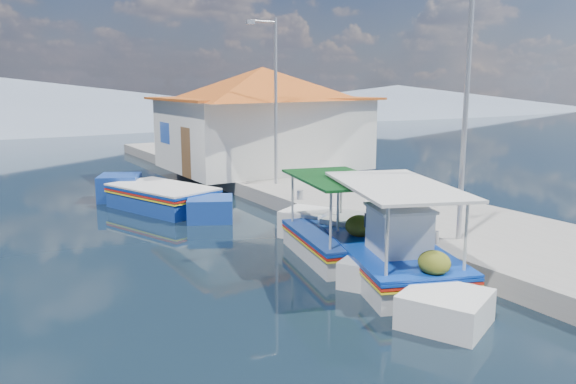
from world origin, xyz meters
TOP-DOWN VIEW (x-y plane):
  - ground at (0.00, 0.00)m, footprint 160.00×160.00m
  - quay at (5.90, 6.00)m, footprint 5.00×44.00m
  - bollards at (3.80, 5.25)m, footprint 0.20×17.20m
  - main_caique at (2.27, 1.78)m, footprint 3.57×6.67m
  - caique_green_canopy at (2.09, 3.67)m, footprint 2.63×5.78m
  - caique_blue_hull at (0.22, 11.08)m, footprint 3.46×6.41m
  - harbor_building at (6.20, 15.00)m, footprint 10.49×10.49m
  - lamp_post_near at (4.51, 2.00)m, footprint 1.21×0.14m
  - lamp_post_far at (4.51, 11.00)m, footprint 1.21×0.14m
  - mountain_ridge at (6.54, 56.00)m, footprint 171.40×96.00m

SIDE VIEW (x-z plane):
  - ground at x=0.00m, z-range 0.00..0.00m
  - quay at x=5.90m, z-range 0.00..0.50m
  - caique_blue_hull at x=0.22m, z-range -0.28..0.93m
  - caique_green_canopy at x=2.09m, z-range -0.78..1.44m
  - main_caique at x=2.27m, z-range -0.72..1.61m
  - bollards at x=3.80m, z-range 0.50..0.80m
  - mountain_ridge at x=6.54m, z-range -0.71..4.79m
  - harbor_building at x=6.20m, z-range 0.58..4.98m
  - lamp_post_near at x=4.51m, z-range 0.85..6.85m
  - lamp_post_far at x=4.51m, z-range 0.85..6.85m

